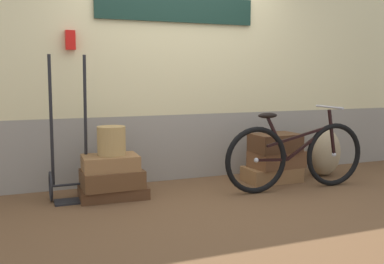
{
  "coord_description": "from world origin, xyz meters",
  "views": [
    {
      "loc": [
        -1.77,
        -4.08,
        1.24
      ],
      "look_at": [
        -0.1,
        0.14,
        0.65
      ],
      "focal_mm": 40.8,
      "sensor_mm": 36.0,
      "label": 1
    }
  ],
  "objects_px": {
    "suitcase_2": "(110,163)",
    "wicker_basket": "(111,141)",
    "suitcase_4": "(277,159)",
    "suitcase_5": "(275,143)",
    "bicycle": "(296,156)",
    "suitcase_1": "(112,179)",
    "suitcase_3": "(272,174)",
    "luggage_trolley": "(70,167)",
    "suitcase_0": "(113,192)",
    "burlap_sack": "(324,152)"
  },
  "relations": [
    {
      "from": "suitcase_2",
      "to": "wicker_basket",
      "type": "height_order",
      "value": "wicker_basket"
    },
    {
      "from": "wicker_basket",
      "to": "suitcase_4",
      "type": "bearing_deg",
      "value": 0.07
    },
    {
      "from": "suitcase_4",
      "to": "suitcase_5",
      "type": "relative_size",
      "value": 1.11
    },
    {
      "from": "suitcase_4",
      "to": "bicycle",
      "type": "bearing_deg",
      "value": -97.65
    },
    {
      "from": "suitcase_1",
      "to": "bicycle",
      "type": "xyz_separation_m",
      "value": [
        1.94,
        -0.39,
        0.17
      ]
    },
    {
      "from": "suitcase_3",
      "to": "luggage_trolley",
      "type": "xyz_separation_m",
      "value": [
        -2.29,
        0.07,
        0.25
      ]
    },
    {
      "from": "bicycle",
      "to": "suitcase_4",
      "type": "bearing_deg",
      "value": 88.41
    },
    {
      "from": "suitcase_0",
      "to": "bicycle",
      "type": "xyz_separation_m",
      "value": [
        1.92,
        -0.42,
        0.32
      ]
    },
    {
      "from": "suitcase_2",
      "to": "bicycle",
      "type": "xyz_separation_m",
      "value": [
        1.95,
        -0.39,
        0.0
      ]
    },
    {
      "from": "suitcase_5",
      "to": "luggage_trolley",
      "type": "height_order",
      "value": "luggage_trolley"
    },
    {
      "from": "suitcase_3",
      "to": "bicycle",
      "type": "height_order",
      "value": "bicycle"
    },
    {
      "from": "suitcase_3",
      "to": "luggage_trolley",
      "type": "bearing_deg",
      "value": 178.62
    },
    {
      "from": "suitcase_5",
      "to": "burlap_sack",
      "type": "distance_m",
      "value": 0.77
    },
    {
      "from": "suitcase_3",
      "to": "suitcase_4",
      "type": "relative_size",
      "value": 1.06
    },
    {
      "from": "wicker_basket",
      "to": "burlap_sack",
      "type": "xyz_separation_m",
      "value": [
        2.66,
        0.03,
        -0.29
      ]
    },
    {
      "from": "suitcase_4",
      "to": "burlap_sack",
      "type": "distance_m",
      "value": 0.71
    },
    {
      "from": "suitcase_0",
      "to": "wicker_basket",
      "type": "relative_size",
      "value": 2.32
    },
    {
      "from": "burlap_sack",
      "to": "bicycle",
      "type": "relative_size",
      "value": 0.35
    },
    {
      "from": "suitcase_4",
      "to": "wicker_basket",
      "type": "bearing_deg",
      "value": 174.0
    },
    {
      "from": "suitcase_3",
      "to": "burlap_sack",
      "type": "relative_size",
      "value": 1.08
    },
    {
      "from": "luggage_trolley",
      "to": "burlap_sack",
      "type": "height_order",
      "value": "luggage_trolley"
    },
    {
      "from": "burlap_sack",
      "to": "bicycle",
      "type": "bearing_deg",
      "value": -149.06
    },
    {
      "from": "burlap_sack",
      "to": "bicycle",
      "type": "distance_m",
      "value": 0.85
    },
    {
      "from": "bicycle",
      "to": "suitcase_3",
      "type": "bearing_deg",
      "value": 95.46
    },
    {
      "from": "suitcase_1",
      "to": "wicker_basket",
      "type": "relative_size",
      "value": 2.06
    },
    {
      "from": "wicker_basket",
      "to": "luggage_trolley",
      "type": "bearing_deg",
      "value": 167.24
    },
    {
      "from": "suitcase_5",
      "to": "luggage_trolley",
      "type": "relative_size",
      "value": 0.38
    },
    {
      "from": "suitcase_3",
      "to": "suitcase_4",
      "type": "height_order",
      "value": "suitcase_4"
    },
    {
      "from": "suitcase_5",
      "to": "suitcase_3",
      "type": "bearing_deg",
      "value": 103.69
    },
    {
      "from": "suitcase_5",
      "to": "bicycle",
      "type": "xyz_separation_m",
      "value": [
        0.03,
        -0.38,
        -0.09
      ]
    },
    {
      "from": "suitcase_4",
      "to": "suitcase_5",
      "type": "xyz_separation_m",
      "value": [
        -0.04,
        -0.02,
        0.2
      ]
    },
    {
      "from": "luggage_trolley",
      "to": "burlap_sack",
      "type": "distance_m",
      "value": 3.06
    },
    {
      "from": "burlap_sack",
      "to": "suitcase_4",
      "type": "bearing_deg",
      "value": -177.53
    },
    {
      "from": "suitcase_1",
      "to": "suitcase_2",
      "type": "relative_size",
      "value": 1.1
    },
    {
      "from": "suitcase_5",
      "to": "bicycle",
      "type": "bearing_deg",
      "value": -89.05
    },
    {
      "from": "suitcase_5",
      "to": "wicker_basket",
      "type": "xyz_separation_m",
      "value": [
        -1.9,
        0.02,
        0.12
      ]
    },
    {
      "from": "suitcase_0",
      "to": "suitcase_1",
      "type": "distance_m",
      "value": 0.15
    },
    {
      "from": "suitcase_3",
      "to": "burlap_sack",
      "type": "bearing_deg",
      "value": 1.4
    },
    {
      "from": "suitcase_0",
      "to": "bicycle",
      "type": "height_order",
      "value": "bicycle"
    },
    {
      "from": "suitcase_1",
      "to": "wicker_basket",
      "type": "bearing_deg",
      "value": 67.33
    },
    {
      "from": "suitcase_2",
      "to": "wicker_basket",
      "type": "bearing_deg",
      "value": 31.81
    },
    {
      "from": "luggage_trolley",
      "to": "bicycle",
      "type": "height_order",
      "value": "luggage_trolley"
    },
    {
      "from": "suitcase_1",
      "to": "suitcase_5",
      "type": "distance_m",
      "value": 1.93
    },
    {
      "from": "luggage_trolley",
      "to": "suitcase_1",
      "type": "bearing_deg",
      "value": -15.0
    },
    {
      "from": "suitcase_1",
      "to": "suitcase_3",
      "type": "xyz_separation_m",
      "value": [
        1.9,
        0.03,
        -0.12
      ]
    },
    {
      "from": "luggage_trolley",
      "to": "suitcase_5",
      "type": "bearing_deg",
      "value": -2.74
    },
    {
      "from": "suitcase_2",
      "to": "suitcase_4",
      "type": "bearing_deg",
      "value": 2.05
    },
    {
      "from": "suitcase_3",
      "to": "suitcase_2",
      "type": "bearing_deg",
      "value": -178.68
    },
    {
      "from": "suitcase_1",
      "to": "luggage_trolley",
      "type": "relative_size",
      "value": 0.42
    },
    {
      "from": "suitcase_2",
      "to": "suitcase_5",
      "type": "relative_size",
      "value": 1.01
    }
  ]
}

